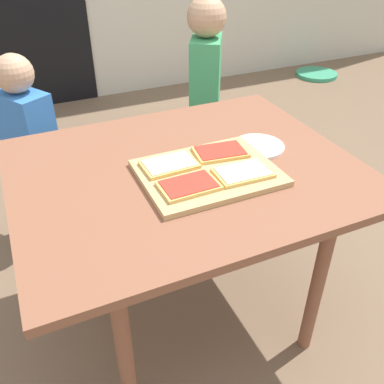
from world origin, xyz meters
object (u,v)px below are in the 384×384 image
(pizza_slice_far_left, at_px, (170,164))
(child_left, at_px, (31,143))
(garden_hose_coil, at_px, (316,74))
(pizza_slice_far_right, at_px, (220,152))
(pizza_slice_near_right, at_px, (243,173))
(plate_white_right, at_px, (258,146))
(dining_table, at_px, (186,186))
(child_right, at_px, (205,89))
(pizza_slice_near_left, at_px, (189,185))
(cutting_board, at_px, (208,173))

(pizza_slice_far_left, bearing_deg, child_left, 117.08)
(garden_hose_coil, bearing_deg, pizza_slice_far_right, -135.88)
(pizza_slice_near_right, xyz_separation_m, pizza_slice_far_right, (-0.00, 0.15, 0.00))
(pizza_slice_far_left, bearing_deg, plate_white_right, 3.60)
(dining_table, height_order, child_right, child_right)
(pizza_slice_near_left, relative_size, child_left, 0.19)
(plate_white_right, xyz_separation_m, garden_hose_coil, (2.01, 2.09, -0.67))
(dining_table, relative_size, plate_white_right, 6.09)
(dining_table, xyz_separation_m, pizza_slice_far_left, (-0.06, -0.00, 0.10))
(dining_table, xyz_separation_m, child_right, (0.43, 0.75, 0.01))
(plate_white_right, bearing_deg, pizza_slice_far_right, -175.13)
(pizza_slice_far_right, distance_m, pizza_slice_far_left, 0.18)
(pizza_slice_far_right, xyz_separation_m, garden_hose_coil, (2.17, 2.10, -0.69))
(cutting_board, distance_m, pizza_slice_far_right, 0.12)
(dining_table, height_order, child_left, child_left)
(dining_table, bearing_deg, pizza_slice_near_right, -46.36)
(cutting_board, relative_size, pizza_slice_far_right, 2.28)
(pizza_slice_near_right, relative_size, garden_hose_coil, 0.45)
(dining_table, xyz_separation_m, garden_hose_coil, (2.30, 2.11, -0.59))
(plate_white_right, bearing_deg, child_left, 135.15)
(dining_table, height_order, pizza_slice_near_right, pizza_slice_near_right)
(pizza_slice_far_right, bearing_deg, pizza_slice_near_right, -89.06)
(child_right, distance_m, garden_hose_coil, 2.38)
(pizza_slice_near_left, xyz_separation_m, pizza_slice_far_right, (0.18, 0.14, 0.00))
(pizza_slice_far_left, height_order, child_right, child_right)
(plate_white_right, distance_m, garden_hose_coil, 2.97)
(cutting_board, height_order, child_left, child_left)
(garden_hose_coil, bearing_deg, pizza_slice_far_left, -138.11)
(pizza_slice_near_left, xyz_separation_m, garden_hose_coil, (2.35, 2.25, -0.69))
(cutting_board, relative_size, child_right, 0.40)
(child_left, bearing_deg, pizza_slice_far_right, -52.38)
(cutting_board, xyz_separation_m, child_left, (-0.48, 0.81, -0.18))
(child_left, bearing_deg, pizza_slice_far_left, -62.92)
(cutting_board, bearing_deg, child_right, 64.77)
(cutting_board, xyz_separation_m, plate_white_right, (0.24, 0.09, -0.00))
(dining_table, height_order, pizza_slice_near_left, pizza_slice_near_left)
(pizza_slice_near_right, bearing_deg, plate_white_right, 45.71)
(pizza_slice_far_right, bearing_deg, child_right, 67.77)
(pizza_slice_far_left, bearing_deg, pizza_slice_near_left, -87.13)
(child_right, height_order, garden_hose_coil, child_right)
(pizza_slice_near_left, bearing_deg, pizza_slice_far_right, 38.82)
(pizza_slice_near_right, xyz_separation_m, child_right, (0.30, 0.89, -0.09))
(pizza_slice_far_right, xyz_separation_m, child_right, (0.31, 0.75, -0.09))
(pizza_slice_far_left, bearing_deg, garden_hose_coil, 41.89)
(pizza_slice_near_left, xyz_separation_m, child_right, (0.48, 0.89, -0.09))
(dining_table, height_order, plate_white_right, plate_white_right)
(pizza_slice_far_left, bearing_deg, cutting_board, -35.52)
(child_left, relative_size, garden_hose_coil, 2.32)
(pizza_slice_far_right, bearing_deg, dining_table, -176.69)
(pizza_slice_near_right, distance_m, child_left, 1.06)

